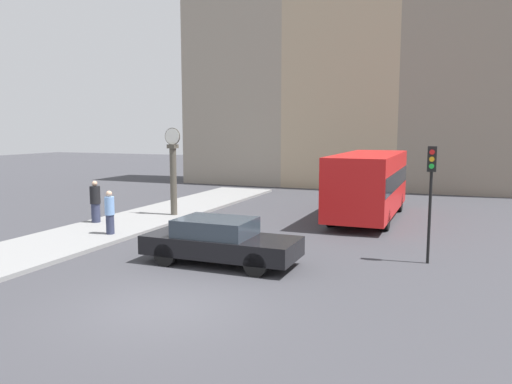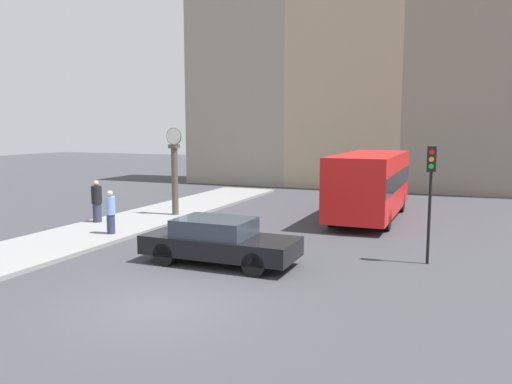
# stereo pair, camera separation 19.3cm
# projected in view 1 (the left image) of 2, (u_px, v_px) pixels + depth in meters

# --- Properties ---
(ground_plane) EXTENTS (120.00, 120.00, 0.00)m
(ground_plane) POSITION_uv_depth(u_px,v_px,m) (162.00, 307.00, 11.53)
(ground_plane) COLOR #38383D
(sidewalk_corner) EXTENTS (3.62, 23.01, 0.14)m
(sidewalk_corner) POSITION_uv_depth(u_px,v_px,m) (148.00, 217.00, 22.79)
(sidewalk_corner) COLOR gray
(sidewalk_corner) RESTS_ON ground_plane
(building_row) EXTENTS (26.22, 5.00, 16.30)m
(building_row) POSITION_uv_depth(u_px,v_px,m) (364.00, 76.00, 34.54)
(building_row) COLOR gray
(building_row) RESTS_ON ground_plane
(sedan_car) EXTENTS (4.71, 1.88, 1.39)m
(sedan_car) POSITION_uv_depth(u_px,v_px,m) (220.00, 241.00, 15.12)
(sedan_car) COLOR black
(sedan_car) RESTS_ON ground_plane
(bus_distant) EXTENTS (2.54, 8.13, 2.97)m
(bus_distant) POSITION_uv_depth(u_px,v_px,m) (369.00, 182.00, 22.69)
(bus_distant) COLOR red
(bus_distant) RESTS_ON ground_plane
(traffic_light_far) EXTENTS (0.26, 0.24, 3.57)m
(traffic_light_far) POSITION_uv_depth(u_px,v_px,m) (431.00, 180.00, 14.93)
(traffic_light_far) COLOR black
(traffic_light_far) RESTS_ON ground_plane
(street_clock) EXTENTS (0.78, 0.39, 4.00)m
(street_clock) POSITION_uv_depth(u_px,v_px,m) (173.00, 172.00, 22.87)
(street_clock) COLOR #4C473D
(street_clock) RESTS_ON sidewalk_corner
(pedestrian_blue_stripe) EXTENTS (0.36, 0.36, 1.65)m
(pedestrian_blue_stripe) POSITION_uv_depth(u_px,v_px,m) (110.00, 213.00, 18.75)
(pedestrian_blue_stripe) COLOR #2D334C
(pedestrian_blue_stripe) RESTS_ON sidewalk_corner
(pedestrian_black_jacket) EXTENTS (0.43, 0.43, 1.77)m
(pedestrian_black_jacket) POSITION_uv_depth(u_px,v_px,m) (95.00, 202.00, 21.13)
(pedestrian_black_jacket) COLOR #2D334C
(pedestrian_black_jacket) RESTS_ON sidewalk_corner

